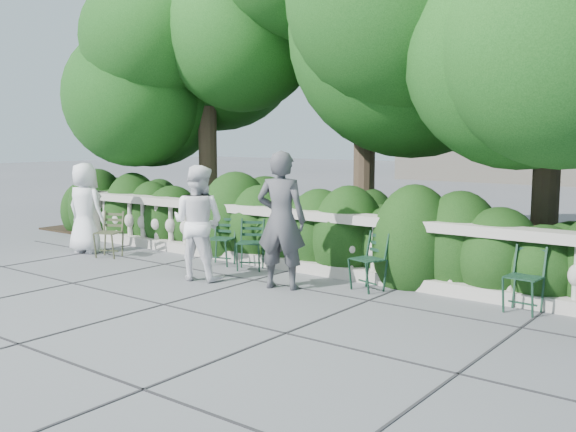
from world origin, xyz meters
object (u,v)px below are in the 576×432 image
Objects in this scene: chair_c at (360,292)px; chair_d at (248,272)px; chair_e at (518,315)px; person_businessman at (85,208)px; person_casual_man at (198,223)px; chair_a at (217,266)px; chair_weathered at (105,259)px; person_woman_grey at (281,220)px.

chair_c and chair_d have the same top height.
chair_e is at bearing -27.46° from chair_d.
chair_c is at bearing -172.00° from chair_e.
chair_d is 3.68m from person_businessman.
chair_d is at bearing -120.71° from person_casual_man.
chair_a is 1.00× the size of chair_d.
chair_weathered is at bearing 166.09° from chair_d.
chair_weathered is 0.48× the size of person_casual_man.
person_woman_grey reaches higher than person_businessman.
chair_c and chair_weathered have the same top height.
chair_e is at bearing 177.02° from person_casual_man.
person_woman_grey reaches higher than person_casual_man.
chair_e is (4.27, 0.08, 0.00)m from chair_d.
person_woman_grey reaches higher than chair_weathered.
chair_weathered is at bearing -17.05° from person_woman_grey.
chair_e is 0.48× the size of person_casual_man.
chair_a and chair_d have the same top height.
chair_a is at bearing -164.65° from chair_c.
chair_d is (-2.13, 0.07, 0.00)m from chair_c.
person_businessman is (-2.85, -0.55, 0.84)m from chair_a.
chair_d is 2.85m from chair_weathered.
person_woman_grey is (3.88, 0.15, 0.99)m from chair_weathered.
chair_a is 1.00× the size of chair_e.
chair_c is at bearing -176.46° from person_casual_man.
person_casual_man is at bearing -164.37° from chair_e.
chair_e is 0.50× the size of person_businessman.
person_woman_grey reaches higher than chair_a.
person_casual_man is (-2.38, -0.79, 0.87)m from chair_c.
person_businessman is 3.30m from person_casual_man.
chair_e is 3.37m from person_woman_grey.
chair_e is at bearing -15.81° from chair_weathered.
chair_e is at bearing 172.40° from person_woman_grey.
chair_weathered is at bearing -169.71° from chair_e.
chair_a is at bearing -3.32° from chair_weathered.
person_casual_man is (-0.25, -0.87, 0.87)m from chair_d.
chair_e is 7.08m from chair_weathered.
person_woman_grey reaches higher than chair_e.
chair_c is at bearing -14.81° from chair_weathered.
chair_d and chair_weathered have the same top height.
person_businessman is at bearing 173.58° from chair_a.
person_businessman is at bearing -158.42° from chair_c.
chair_weathered is (-4.89, -0.65, 0.00)m from chair_c.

